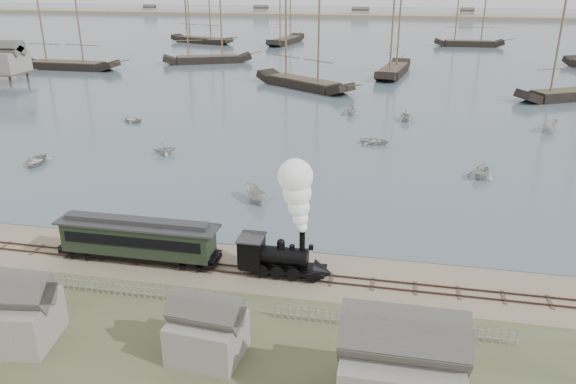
# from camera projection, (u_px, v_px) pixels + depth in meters

# --- Properties ---
(ground) EXTENTS (600.00, 600.00, 0.00)m
(ground) POSITION_uv_depth(u_px,v_px,m) (234.00, 257.00, 44.27)
(ground) COLOR gray
(ground) RESTS_ON ground
(harbor_water) EXTENTS (600.00, 336.00, 0.06)m
(harbor_water) POSITION_uv_depth(u_px,v_px,m) (370.00, 34.00, 199.26)
(harbor_water) COLOR #495E69
(harbor_water) RESTS_ON ground
(rail_track) EXTENTS (120.00, 1.80, 0.16)m
(rail_track) POSITION_uv_depth(u_px,v_px,m) (226.00, 269.00, 42.43)
(rail_track) COLOR #3E2A22
(rail_track) RESTS_ON ground
(picket_fence_west) EXTENTS (19.00, 0.10, 1.20)m
(picket_fence_west) POSITION_uv_depth(u_px,v_px,m) (116.00, 295.00, 39.08)
(picket_fence_west) COLOR gray
(picket_fence_west) RESTS_ON ground
(picket_fence_east) EXTENTS (15.00, 0.10, 1.20)m
(picket_fence_east) POSITION_uv_depth(u_px,v_px,m) (391.00, 331.00, 35.13)
(picket_fence_east) COLOR gray
(picket_fence_east) RESTS_ON ground
(shed_left) EXTENTS (5.00, 4.00, 4.10)m
(shed_left) POSITION_uv_depth(u_px,v_px,m) (16.00, 341.00, 34.25)
(shed_left) COLOR gray
(shed_left) RESTS_ON ground
(shed_mid) EXTENTS (4.00, 3.50, 3.60)m
(shed_mid) POSITION_uv_depth(u_px,v_px,m) (208.00, 355.00, 32.96)
(shed_mid) COLOR gray
(shed_mid) RESTS_ON ground
(far_spit) EXTENTS (500.00, 20.00, 1.80)m
(far_spit) POSITION_uv_depth(u_px,v_px,m) (381.00, 17.00, 272.22)
(far_spit) COLOR tan
(far_spit) RESTS_ON ground
(locomotive) EXTENTS (6.93, 2.59, 8.64)m
(locomotive) POSITION_uv_depth(u_px,v_px,m) (293.00, 227.00, 40.03)
(locomotive) COLOR black
(locomotive) RESTS_ON ground
(passenger_coach) EXTENTS (12.71, 2.45, 3.09)m
(passenger_coach) POSITION_uv_depth(u_px,v_px,m) (138.00, 238.00, 43.00)
(passenger_coach) COLOR black
(passenger_coach) RESTS_ON ground
(beached_dinghy) EXTENTS (2.77, 3.69, 0.73)m
(beached_dinghy) POSITION_uv_depth(u_px,v_px,m) (102.00, 240.00, 46.28)
(beached_dinghy) COLOR #BBBAB2
(beached_dinghy) RESTS_ON ground
(rowboat_0) EXTENTS (4.79, 3.94, 0.86)m
(rowboat_0) POSITION_uv_depth(u_px,v_px,m) (35.00, 161.00, 65.21)
(rowboat_0) COLOR #BBBAB2
(rowboat_0) RESTS_ON harbor_water
(rowboat_1) EXTENTS (3.32, 3.49, 1.44)m
(rowboat_1) POSITION_uv_depth(u_px,v_px,m) (164.00, 149.00, 68.62)
(rowboat_1) COLOR #BBBAB2
(rowboat_1) RESTS_ON harbor_water
(rowboat_2) EXTENTS (3.71, 3.27, 1.40)m
(rowboat_2) POSITION_uv_depth(u_px,v_px,m) (255.00, 194.00, 54.64)
(rowboat_2) COLOR #BBBAB2
(rowboat_2) RESTS_ON harbor_water
(rowboat_3) EXTENTS (2.89, 3.87, 0.77)m
(rowboat_3) POSITION_uv_depth(u_px,v_px,m) (375.00, 141.00, 72.86)
(rowboat_3) COLOR #BBBAB2
(rowboat_3) RESTS_ON harbor_water
(rowboat_4) EXTENTS (4.48, 4.32, 1.81)m
(rowboat_4) POSITION_uv_depth(u_px,v_px,m) (482.00, 170.00, 60.69)
(rowboat_4) COLOR #BBBAB2
(rowboat_4) RESTS_ON harbor_water
(rowboat_5) EXTENTS (3.91, 3.38, 1.46)m
(rowboat_5) POSITION_uv_depth(u_px,v_px,m) (549.00, 126.00, 78.44)
(rowboat_5) COLOR #BBBAB2
(rowboat_5) RESTS_ON harbor_water
(rowboat_6) EXTENTS (3.59, 4.06, 0.70)m
(rowboat_6) POSITION_uv_depth(u_px,v_px,m) (131.00, 119.00, 83.71)
(rowboat_6) COLOR #BBBAB2
(rowboat_6) RESTS_ON harbor_water
(rowboat_7) EXTENTS (3.62, 3.25, 1.72)m
(rowboat_7) POSITION_uv_depth(u_px,v_px,m) (351.00, 109.00, 87.59)
(rowboat_7) COLOR #BBBAB2
(rowboat_7) RESTS_ON harbor_water
(rowboat_8) EXTENTS (3.86, 3.52, 1.75)m
(rowboat_8) POSITION_uv_depth(u_px,v_px,m) (406.00, 115.00, 83.90)
(rowboat_8) COLOR #BBBAB2
(rowboat_8) RESTS_ON harbor_water
(schooner_0) EXTENTS (24.50, 6.04, 20.00)m
(schooner_0) POSITION_uv_depth(u_px,v_px,m) (61.00, 24.00, 124.92)
(schooner_0) COLOR black
(schooner_0) RESTS_ON harbor_water
(schooner_1) EXTENTS (21.44, 13.18, 20.00)m
(schooner_1) POSITION_uv_depth(u_px,v_px,m) (205.00, 20.00, 133.51)
(schooner_1) COLOR black
(schooner_1) RESTS_ON harbor_water
(schooner_2) EXTENTS (21.49, 17.22, 20.00)m
(schooner_2) POSITION_uv_depth(u_px,v_px,m) (304.00, 34.00, 104.39)
(schooner_2) COLOR black
(schooner_2) RESTS_ON harbor_water
(schooner_3) EXTENTS (8.04, 21.62, 20.00)m
(schooner_3) POSITION_uv_depth(u_px,v_px,m) (396.00, 27.00, 117.75)
(schooner_3) COLOR black
(schooner_3) RESTS_ON harbor_water
(schooner_6) EXTENTS (22.02, 11.86, 20.00)m
(schooner_6) POSITION_uv_depth(u_px,v_px,m) (200.00, 9.00, 171.41)
(schooner_6) COLOR black
(schooner_6) RESTS_ON harbor_water
(schooner_7) EXTENTS (8.89, 21.96, 20.00)m
(schooner_7) POSITION_uv_depth(u_px,v_px,m) (286.00, 10.00, 169.88)
(schooner_7) COLOR black
(schooner_7) RESTS_ON harbor_water
(schooner_8) EXTENTS (20.08, 5.63, 20.00)m
(schooner_8) POSITION_uv_depth(u_px,v_px,m) (472.00, 11.00, 163.61)
(schooner_8) COLOR black
(schooner_8) RESTS_ON harbor_water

